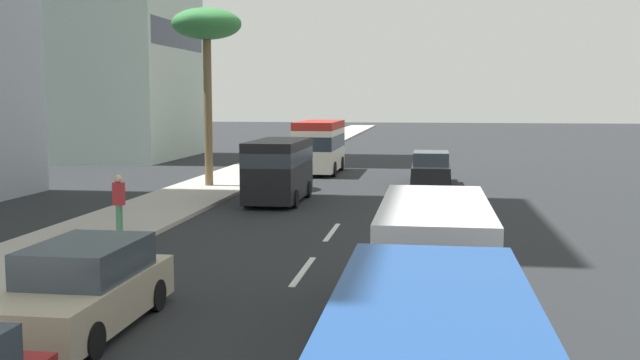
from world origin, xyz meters
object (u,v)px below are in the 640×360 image
object	(u,v)px
minibus_second	(320,145)
car_fifth	(84,289)
van_sixth	(279,167)
pedestrian_mid_block	(119,201)
car_lead	(431,169)
van_fourth	(434,256)
palm_tree	(207,29)

from	to	relation	value
minibus_second	car_fifth	bearing A→B (deg)	-0.09
van_sixth	pedestrian_mid_block	bearing A→B (deg)	-20.73
pedestrian_mid_block	van_sixth	bearing A→B (deg)	78.55
pedestrian_mid_block	car_lead	bearing A→B (deg)	68.75
minibus_second	pedestrian_mid_block	world-z (taller)	minibus_second
van_fourth	palm_tree	size ratio (longest dim) A/B	0.65
car_lead	van_sixth	distance (m)	9.77
car_fifth	pedestrian_mid_block	world-z (taller)	pedestrian_mid_block
minibus_second	van_fourth	xyz separation A→B (m)	(-28.32, -6.40, -0.28)
car_fifth	minibus_second	bearing A→B (deg)	179.91
pedestrian_mid_block	palm_tree	bearing A→B (deg)	103.85
car_fifth	car_lead	bearing A→B (deg)	165.60
van_fourth	car_fifth	xyz separation A→B (m)	(-1.11, 6.44, -0.60)
minibus_second	palm_tree	distance (m)	10.70
van_sixth	minibus_second	bearing A→B (deg)	-179.51
car_lead	car_fifth	distance (m)	25.65
minibus_second	van_sixth	bearing A→B (deg)	0.49
van_sixth	car_fifth	bearing A→B (deg)	-0.48
van_fourth	pedestrian_mid_block	xyz separation A→B (m)	(7.64, 9.55, -0.20)
car_fifth	van_sixth	xyz separation A→B (m)	(17.36, -0.15, 0.71)
van_fourth	pedestrian_mid_block	size ratio (longest dim) A/B	2.97
car_lead	palm_tree	size ratio (longest dim) A/B	0.57
van_fourth	palm_tree	bearing A→B (deg)	27.37
car_lead	van_fourth	bearing A→B (deg)	-179.85
van_sixth	palm_tree	bearing A→B (deg)	-134.32
car_lead	van_fourth	distance (m)	23.74
car_lead	palm_tree	distance (m)	12.91
minibus_second	car_fifth	xyz separation A→B (m)	(-29.44, 0.04, -0.88)
minibus_second	van_fourth	world-z (taller)	minibus_second
van_sixth	pedestrian_mid_block	size ratio (longest dim) A/B	2.91
minibus_second	car_fifth	world-z (taller)	minibus_second
car_lead	pedestrian_mid_block	distance (m)	18.68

